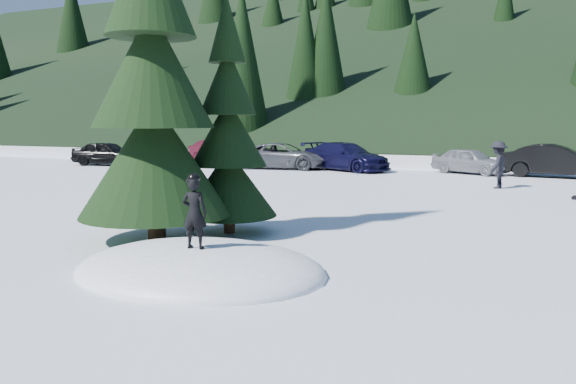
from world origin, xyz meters
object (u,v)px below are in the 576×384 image
at_px(adult_2, 498,165).
at_px(car_1, 220,152).
at_px(car_4, 470,161).
at_px(car_5, 556,161).
at_px(child_skier, 195,213).
at_px(spruce_tall, 152,84).
at_px(car_3, 346,157).
at_px(car_0, 108,153).
at_px(car_2, 283,156).
at_px(spruce_short, 228,141).

relative_size(adult_2, car_1, 0.42).
relative_size(car_4, car_5, 0.82).
bearing_deg(child_skier, car_5, -113.73).
relative_size(spruce_tall, car_3, 1.71).
bearing_deg(spruce_tall, car_0, 133.46).
xyz_separation_m(car_1, car_4, (14.68, -1.20, -0.07)).
xyz_separation_m(car_1, car_5, (18.43, -1.51, 0.05)).
xyz_separation_m(car_1, car_2, (5.11, -2.09, -0.02)).
bearing_deg(spruce_short, adult_2, 65.78).
bearing_deg(car_5, child_skier, 169.74).
distance_m(car_0, car_5, 23.76).
xyz_separation_m(car_0, car_3, (13.74, 2.19, 0.03)).
bearing_deg(adult_2, car_5, 173.06).
xyz_separation_m(child_skier, car_4, (2.40, 20.89, -0.43)).
distance_m(spruce_short, car_3, 17.05).
relative_size(spruce_short, car_4, 1.43).
bearing_deg(adult_2, child_skier, 0.35).
relative_size(spruce_tall, car_2, 1.72).
bearing_deg(spruce_short, car_4, 78.06).
distance_m(spruce_tall, adult_2, 14.64).
bearing_deg(car_3, car_2, 118.56).
height_order(spruce_short, car_2, spruce_short).
xyz_separation_m(spruce_tall, car_2, (-4.88, 17.94, -2.62)).
bearing_deg(car_1, spruce_short, -131.90).
bearing_deg(adult_2, spruce_tall, -10.58).
height_order(spruce_tall, car_3, spruce_tall).
distance_m(child_skier, car_0, 25.16).
relative_size(adult_2, car_2, 0.36).
bearing_deg(spruce_tall, car_4, 76.02).
xyz_separation_m(car_4, car_5, (3.75, -0.32, 0.12)).
xyz_separation_m(spruce_tall, car_3, (-1.45, 18.22, -2.59)).
relative_size(car_0, car_3, 0.82).
height_order(child_skier, car_1, child_skier).
distance_m(child_skier, car_4, 21.03).
bearing_deg(car_3, spruce_tall, -151.46).
bearing_deg(car_4, adult_2, -140.18).
bearing_deg(child_skier, car_4, -103.64).
relative_size(spruce_short, car_5, 1.17).
bearing_deg(car_1, adult_2, -95.80).
xyz_separation_m(car_0, car_4, (19.87, 2.80, -0.06)).
relative_size(car_2, car_5, 1.09).
bearing_deg(car_0, child_skier, -143.80).
xyz_separation_m(child_skier, car_0, (-17.48, 18.09, -0.36)).
xyz_separation_m(spruce_tall, car_1, (-9.99, 20.03, -2.61)).
distance_m(car_0, car_3, 13.91).
xyz_separation_m(car_1, car_3, (8.54, -1.81, 0.02)).
bearing_deg(spruce_tall, car_1, 116.51).
bearing_deg(car_3, car_5, -64.28).
bearing_deg(car_5, adult_2, 164.45).
distance_m(car_0, car_2, 10.48).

